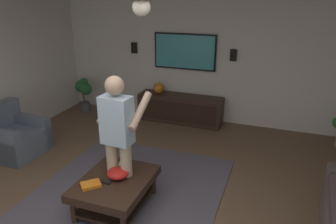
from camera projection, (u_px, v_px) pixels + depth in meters
wall_back_tv at (205, 52)px, 6.25m from camera, size 0.10×6.22×2.78m
area_rug at (124, 197)px, 4.15m from camera, size 2.88×2.39×0.01m
armchair at (14, 138)px, 5.19m from camera, size 0.82×0.83×0.82m
coffee_table at (115, 187)px, 3.87m from camera, size 1.00×0.80×0.40m
media_console at (180, 109)px, 6.47m from camera, size 0.45×1.70×0.55m
tv at (185, 52)px, 6.29m from camera, size 0.05×1.26×0.71m
person_standing at (118, 134)px, 3.78m from camera, size 0.56×0.56×1.64m
potted_plant_tall at (84, 91)px, 6.94m from camera, size 0.34×0.42×0.77m
bowl at (118, 173)px, 3.85m from camera, size 0.26×0.26×0.12m
remote_white at (121, 164)px, 4.15m from camera, size 0.16×0.07×0.02m
remote_black at (105, 182)px, 3.75m from camera, size 0.05×0.15×0.02m
book at (91, 185)px, 3.69m from camera, size 0.27×0.27×0.04m
vase_round at (159, 88)px, 6.51m from camera, size 0.22×0.22×0.22m
wall_speaker_left at (233, 55)px, 6.00m from camera, size 0.06×0.12×0.22m
wall_speaker_right at (134, 48)px, 6.65m from camera, size 0.06×0.12×0.22m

